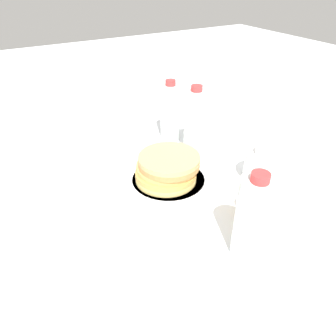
# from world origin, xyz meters

# --- Properties ---
(ground_plane) EXTENTS (4.00, 4.00, 0.00)m
(ground_plane) POSITION_xyz_m (0.00, 0.00, 0.00)
(ground_plane) COLOR white
(plate) EXTENTS (0.23, 0.23, 0.01)m
(plate) POSITION_xyz_m (-0.01, -0.00, 0.01)
(plate) COLOR white
(plate) RESTS_ON ground_plane
(pancake_stack) EXTENTS (0.18, 0.18, 0.07)m
(pancake_stack) POSITION_xyz_m (-0.01, -0.00, 0.05)
(pancake_stack) COLOR #D9BC69
(pancake_stack) RESTS_ON plate
(juice_glass) EXTENTS (0.07, 0.07, 0.08)m
(juice_glass) POSITION_xyz_m (-0.12, 0.24, 0.04)
(juice_glass) COLOR orange
(juice_glass) RESTS_ON ground_plane
(cream_jug) EXTENTS (0.11, 0.11, 0.11)m
(cream_jug) POSITION_xyz_m (-0.25, 0.13, 0.05)
(cream_jug) COLOR white
(cream_jug) RESTS_ON ground_plane
(water_bottle_near) EXTENTS (0.07, 0.07, 0.23)m
(water_bottle_near) POSITION_xyz_m (-0.17, -0.11, 0.11)
(water_bottle_near) COLOR silver
(water_bottle_near) RESTS_ON ground_plane
(water_bottle_mid) EXTENTS (0.07, 0.07, 0.21)m
(water_bottle_mid) POSITION_xyz_m (-0.02, 0.32, 0.10)
(water_bottle_mid) COLOR silver
(water_bottle_mid) RESTS_ON ground_plane
(water_bottle_far) EXTENTS (0.07, 0.07, 0.21)m
(water_bottle_far) POSITION_xyz_m (-0.15, -0.24, 0.10)
(water_bottle_far) COLOR silver
(water_bottle_far) RESTS_ON ground_plane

